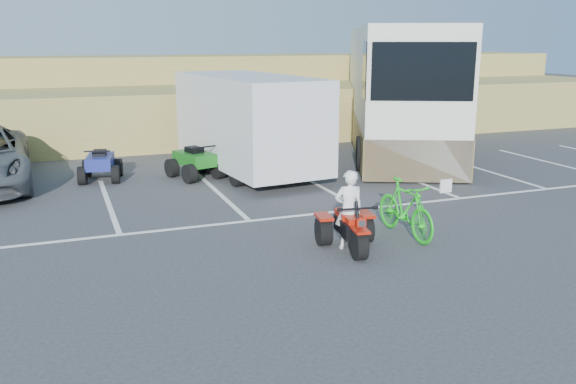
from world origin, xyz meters
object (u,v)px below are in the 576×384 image
object	(u,v)px
cargo_trailer	(248,121)
rv_motorhome	(396,98)
green_dirt_bike	(405,209)
quad_atv_green	(195,178)
quad_atv_blue	(102,180)
red_trike_atv	(350,250)
rider	(349,210)

from	to	relation	value
cargo_trailer	rv_motorhome	size ratio (longest dim) A/B	0.53
green_dirt_bike	quad_atv_green	xyz separation A→B (m)	(-2.74, 6.62, -0.56)
green_dirt_bike	quad_atv_blue	size ratio (longest dim) A/B	1.30
rv_motorhome	quad_atv_blue	world-z (taller)	rv_motorhome
quad_atv_blue	red_trike_atv	bearing A→B (deg)	-53.07
quad_atv_blue	green_dirt_bike	bearing A→B (deg)	-44.03
cargo_trailer	quad_atv_green	bearing A→B (deg)	-179.13
red_trike_atv	quad_atv_blue	size ratio (longest dim) A/B	1.00
green_dirt_bike	rv_motorhome	size ratio (longest dim) A/B	0.16
cargo_trailer	rv_motorhome	xyz separation A→B (m)	(6.11, 2.09, 0.28)
red_trike_atv	quad_atv_green	distance (m)	7.15
red_trike_atv	cargo_trailer	size ratio (longest dim) A/B	0.23
red_trike_atv	rv_motorhome	size ratio (longest dim) A/B	0.12
red_trike_atv	rv_motorhome	bearing A→B (deg)	64.49
rv_motorhome	quad_atv_blue	size ratio (longest dim) A/B	8.13
rider	green_dirt_bike	distance (m)	1.39
rider	rv_motorhome	xyz separation A→B (m)	(6.37, 9.17, 1.05)
green_dirt_bike	quad_atv_blue	xyz separation A→B (m)	(-5.23, 7.26, -0.56)
quad_atv_blue	quad_atv_green	bearing A→B (deg)	-4.07
quad_atv_green	quad_atv_blue	bearing A→B (deg)	148.12
green_dirt_bike	rv_motorhome	world-z (taller)	rv_motorhome
red_trike_atv	rider	xyz separation A→B (m)	(0.02, 0.15, 0.74)
red_trike_atv	cargo_trailer	bearing A→B (deg)	96.65
green_dirt_bike	quad_atv_green	world-z (taller)	green_dirt_bike
red_trike_atv	rider	bearing A→B (deg)	90.00
rv_motorhome	quad_atv_green	size ratio (longest dim) A/B	7.74
rider	cargo_trailer	bearing A→B (deg)	-83.21
red_trike_atv	green_dirt_bike	xyz separation A→B (m)	(1.38, 0.39, 0.56)
rider	quad_atv_blue	bearing A→B (deg)	-53.73
cargo_trailer	quad_atv_green	xyz separation A→B (m)	(-1.65, -0.21, -1.51)
rider	rv_motorhome	size ratio (longest dim) A/B	0.13
green_dirt_bike	quad_atv_green	distance (m)	7.19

